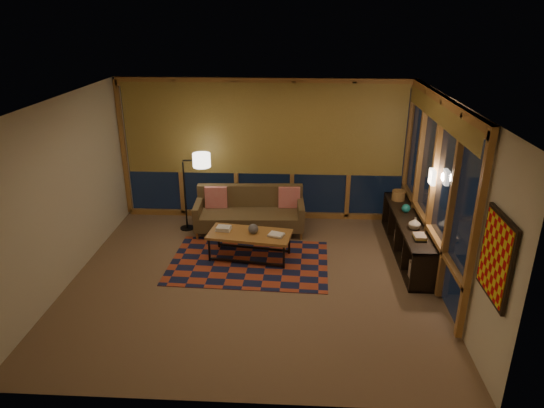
# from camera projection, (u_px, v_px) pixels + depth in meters

# --- Properties ---
(floor) EXTENTS (5.50, 5.00, 0.01)m
(floor) POSITION_uv_depth(u_px,v_px,m) (253.00, 279.00, 7.39)
(floor) COLOR #8B7057
(floor) RESTS_ON ground
(ceiling) EXTENTS (5.50, 5.00, 0.01)m
(ceiling) POSITION_uv_depth(u_px,v_px,m) (250.00, 102.00, 6.39)
(ceiling) COLOR beige
(ceiling) RESTS_ON walls
(walls) EXTENTS (5.51, 5.01, 2.70)m
(walls) POSITION_uv_depth(u_px,v_px,m) (252.00, 197.00, 6.89)
(walls) COLOR beige
(walls) RESTS_ON floor
(window_wall_back) EXTENTS (5.30, 0.16, 2.60)m
(window_wall_back) POSITION_uv_depth(u_px,v_px,m) (264.00, 151.00, 9.14)
(window_wall_back) COLOR #B08039
(window_wall_back) RESTS_ON walls
(window_wall_right) EXTENTS (0.16, 3.70, 2.60)m
(window_wall_right) POSITION_uv_depth(u_px,v_px,m) (432.00, 186.00, 7.31)
(window_wall_right) COLOR #B08039
(window_wall_right) RESTS_ON walls
(wall_art) EXTENTS (0.06, 0.74, 0.94)m
(wall_art) POSITION_uv_depth(u_px,v_px,m) (496.00, 257.00, 5.00)
(wall_art) COLOR #C5050A
(wall_art) RESTS_ON walls
(wall_sconce) EXTENTS (0.12, 0.18, 0.22)m
(wall_sconce) POSITION_uv_depth(u_px,v_px,m) (432.00, 177.00, 7.10)
(wall_sconce) COLOR white
(wall_sconce) RESTS_ON walls
(sofa) EXTENTS (2.00, 0.89, 0.80)m
(sofa) POSITION_uv_depth(u_px,v_px,m) (250.00, 212.00, 8.84)
(sofa) COLOR brown
(sofa) RESTS_ON floor
(pillow_left) EXTENTS (0.42, 0.17, 0.41)m
(pillow_left) POSITION_uv_depth(u_px,v_px,m) (216.00, 197.00, 8.97)
(pillow_left) COLOR #D00009
(pillow_left) RESTS_ON sofa
(pillow_right) EXTENTS (0.40, 0.15, 0.40)m
(pillow_right) POSITION_uv_depth(u_px,v_px,m) (289.00, 197.00, 8.97)
(pillow_right) COLOR #D00009
(pillow_right) RESTS_ON sofa
(area_rug) EXTENTS (2.60, 1.78, 0.01)m
(area_rug) POSITION_uv_depth(u_px,v_px,m) (249.00, 262.00, 7.88)
(area_rug) COLOR #A84125
(area_rug) RESTS_ON floor
(coffee_table) EXTENTS (1.41, 0.80, 0.45)m
(coffee_table) POSITION_uv_depth(u_px,v_px,m) (250.00, 246.00, 7.96)
(coffee_table) COLOR #B08039
(coffee_table) RESTS_ON floor
(book_stack_a) EXTENTS (0.27, 0.22, 0.07)m
(book_stack_a) POSITION_uv_depth(u_px,v_px,m) (224.00, 228.00, 7.98)
(book_stack_a) COLOR white
(book_stack_a) RESTS_ON coffee_table
(book_stack_b) EXTENTS (0.26, 0.23, 0.04)m
(book_stack_b) POSITION_uv_depth(u_px,v_px,m) (276.00, 235.00, 7.78)
(book_stack_b) COLOR white
(book_stack_b) RESTS_ON coffee_table
(ceramic_pot) EXTENTS (0.21, 0.21, 0.16)m
(ceramic_pot) POSITION_uv_depth(u_px,v_px,m) (253.00, 229.00, 7.85)
(ceramic_pot) COLOR #29282F
(ceramic_pot) RESTS_ON coffee_table
(floor_lamp) EXTENTS (0.53, 0.38, 1.46)m
(floor_lamp) POSITION_uv_depth(u_px,v_px,m) (185.00, 192.00, 8.85)
(floor_lamp) COLOR black
(floor_lamp) RESTS_ON floor
(bookshelf) EXTENTS (0.40, 2.52, 0.63)m
(bookshelf) POSITION_uv_depth(u_px,v_px,m) (407.00, 236.00, 8.07)
(bookshelf) COLOR black
(bookshelf) RESTS_ON floor
(basket) EXTENTS (0.28, 0.28, 0.18)m
(basket) POSITION_uv_depth(u_px,v_px,m) (398.00, 195.00, 8.73)
(basket) COLOR #AC7535
(basket) RESTS_ON bookshelf
(teal_bowl) EXTENTS (0.18, 0.18, 0.15)m
(teal_bowl) POSITION_uv_depth(u_px,v_px,m) (406.00, 208.00, 8.19)
(teal_bowl) COLOR #176A64
(teal_bowl) RESTS_ON bookshelf
(vase) EXTENTS (0.24, 0.24, 0.20)m
(vase) POSITION_uv_depth(u_px,v_px,m) (415.00, 223.00, 7.56)
(vase) COLOR tan
(vase) RESTS_ON bookshelf
(shelf_book_stack) EXTENTS (0.17, 0.23, 0.06)m
(shelf_book_stack) POSITION_uv_depth(u_px,v_px,m) (420.00, 237.00, 7.25)
(shelf_book_stack) COLOR white
(shelf_book_stack) RESTS_ON bookshelf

